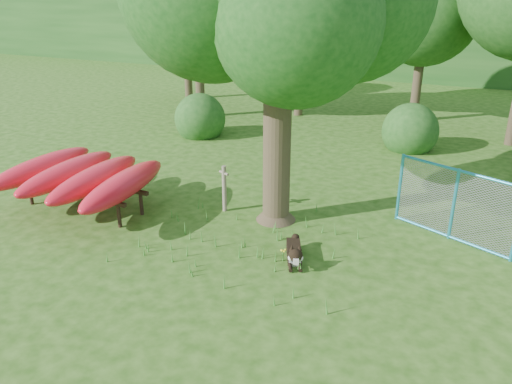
% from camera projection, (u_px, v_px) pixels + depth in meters
% --- Properties ---
extents(ground, '(80.00, 80.00, 0.00)m').
position_uv_depth(ground, '(220.00, 260.00, 9.58)').
color(ground, '#214A0E').
rests_on(ground, ground).
extents(wooden_post, '(0.30, 0.18, 1.11)m').
position_uv_depth(wooden_post, '(224.00, 187.00, 11.51)').
color(wooden_post, '#716654').
rests_on(wooden_post, ground).
extents(kayak_rack, '(3.58, 3.31, 1.10)m').
position_uv_depth(kayak_rack, '(81.00, 176.00, 11.49)').
color(kayak_rack, black).
rests_on(kayak_rack, ground).
extents(husky_dog, '(0.63, 1.09, 0.51)m').
position_uv_depth(husky_dog, '(295.00, 253.00, 9.45)').
color(husky_dog, black).
rests_on(husky_dog, ground).
extents(fence_section, '(2.43, 1.10, 2.55)m').
position_uv_depth(fence_section, '(454.00, 204.00, 10.13)').
color(fence_section, '#2897BE').
rests_on(fence_section, ground).
extents(wildflower_clump, '(0.12, 0.11, 0.25)m').
position_uv_depth(wildflower_clump, '(283.00, 252.00, 9.46)').
color(wildflower_clump, '#418A2D').
rests_on(wildflower_clump, ground).
extents(bg_tree_a, '(4.40, 4.40, 6.70)m').
position_uv_depth(bg_tree_a, '(196.00, 0.00, 18.87)').
color(bg_tree_a, '#382D1E').
rests_on(bg_tree_a, ground).
extents(bg_tree_c, '(4.00, 4.00, 6.12)m').
position_uv_depth(bg_tree_c, '(426.00, 11.00, 18.33)').
color(bg_tree_c, '#382D1E').
rests_on(bg_tree_c, ground).
extents(bg_tree_f, '(3.60, 3.60, 5.55)m').
position_uv_depth(bg_tree_f, '(185.00, 16.00, 22.67)').
color(bg_tree_f, '#382D1E').
rests_on(bg_tree_f, ground).
extents(shrub_left, '(1.80, 1.80, 1.80)m').
position_uv_depth(shrub_left, '(201.00, 135.00, 17.86)').
color(shrub_left, '#1C4C18').
rests_on(shrub_left, ground).
extents(shrub_mid, '(1.80, 1.80, 1.80)m').
position_uv_depth(shrub_mid, '(408.00, 149.00, 16.32)').
color(shrub_mid, '#1C4C18').
rests_on(shrub_mid, ground).
extents(wooded_hillside, '(80.00, 12.00, 6.00)m').
position_uv_depth(wooded_hillside, '(433.00, 22.00, 31.91)').
color(wooded_hillside, '#1C4C18').
rests_on(wooded_hillside, ground).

